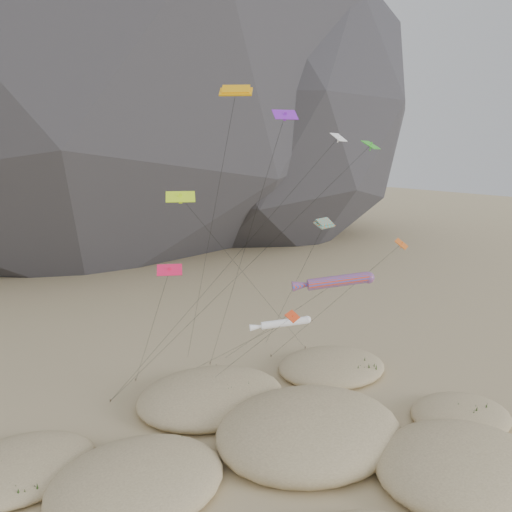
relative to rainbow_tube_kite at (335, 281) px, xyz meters
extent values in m
plane|color=#CCB789|center=(-5.35, -6.85, -13.62)|extent=(500.00, 500.00, 0.00)
ellipsoid|color=black|center=(2.65, 108.15, 46.38)|extent=(191.54, 147.29, 156.00)
ellipsoid|color=black|center=(50.65, 103.15, 24.38)|extent=(130.55, 126.41, 100.00)
ellipsoid|color=#CCB789|center=(3.86, -11.25, -12.76)|extent=(14.08, 11.96, 3.80)
ellipsoid|color=#CCB789|center=(-18.48, -0.44, -12.91)|extent=(13.24, 11.26, 3.12)
ellipsoid|color=#CCB789|center=(-3.54, -1.48, -12.62)|extent=(16.83, 14.31, 4.42)
ellipsoid|color=#CCB789|center=(10.95, -5.65, -13.16)|extent=(9.82, 8.34, 2.05)
ellipsoid|color=#CCB789|center=(-8.10, 9.05, -12.94)|extent=(15.08, 12.82, 2.98)
ellipsoid|color=#CCB789|center=(7.08, 8.98, -13.08)|extent=(12.81, 10.89, 2.38)
ellipsoid|color=#CCB789|center=(-26.01, 6.02, -13.14)|extent=(11.59, 9.85, 2.09)
ellipsoid|color=black|center=(5.77, -9.68, -12.62)|extent=(3.24, 2.77, 0.97)
ellipsoid|color=black|center=(1.23, -13.85, -12.82)|extent=(2.30, 1.97, 0.69)
ellipsoid|color=black|center=(-17.43, -0.63, -12.82)|extent=(3.09, 2.65, 0.93)
ellipsoid|color=black|center=(-14.71, 1.12, -12.92)|extent=(2.47, 2.11, 0.74)
ellipsoid|color=black|center=(-1.98, -1.65, -12.52)|extent=(3.29, 2.81, 0.99)
ellipsoid|color=black|center=(1.09, -1.91, -12.62)|extent=(2.70, 2.31, 0.81)
ellipsoid|color=black|center=(-5.73, -6.32, -12.72)|extent=(2.36, 2.02, 0.71)
ellipsoid|color=black|center=(11.77, -6.06, -13.02)|extent=(2.26, 1.94, 0.68)
ellipsoid|color=black|center=(-8.43, 7.88, -12.62)|extent=(2.94, 2.52, 0.88)
ellipsoid|color=black|center=(-5.96, 7.52, -12.72)|extent=(2.37, 2.03, 0.71)
ellipsoid|color=black|center=(9.26, 5.92, -12.92)|extent=(2.18, 1.87, 0.65)
ellipsoid|color=black|center=(5.61, 6.19, -13.02)|extent=(2.25, 1.93, 0.68)
ellipsoid|color=black|center=(-25.96, 2.51, -13.22)|extent=(2.13, 1.83, 0.64)
cylinder|color=#3F2D1E|center=(-7.79, 12.32, -13.47)|extent=(0.08, 0.08, 0.30)
cylinder|color=#3F2D1E|center=(-4.44, 17.48, -13.47)|extent=(0.08, 0.08, 0.30)
cylinder|color=#3F2D1E|center=(-4.09, 16.53, -13.47)|extent=(0.08, 0.08, 0.30)
cylinder|color=#3F2D1E|center=(3.10, 15.92, -13.47)|extent=(0.08, 0.08, 0.30)
cylinder|color=#3F2D1E|center=(3.84, 12.83, -13.47)|extent=(0.08, 0.08, 0.30)
cylinder|color=#3F2D1E|center=(-13.39, 17.54, -13.47)|extent=(0.08, 0.08, 0.30)
cylinder|color=#3F2D1E|center=(8.35, 16.04, -13.47)|extent=(0.08, 0.08, 0.30)
cylinder|color=#3F2D1E|center=(-17.00, 14.12, -13.47)|extent=(0.08, 0.08, 0.30)
cylinder|color=#F64119|center=(0.24, -0.12, 0.04)|extent=(5.49, 3.11, 1.57)
sphere|color=#F64119|center=(2.75, -1.20, 0.26)|extent=(1.05, 1.05, 1.05)
cone|color=#F64119|center=(-2.53, 1.07, -0.24)|extent=(2.44, 1.73, 1.13)
cylinder|color=black|center=(-0.84, 9.15, -6.79)|extent=(2.19, 18.55, 13.67)
cylinder|color=white|center=(-2.36, 4.50, -4.80)|extent=(4.51, 2.15, 1.03)
sphere|color=white|center=(-0.24, 3.77, -4.62)|extent=(0.75, 0.75, 0.75)
cone|color=white|center=(-4.69, 5.30, -5.02)|extent=(1.94, 1.21, 0.77)
cylinder|color=black|center=(-4.99, 10.61, -9.21)|extent=(5.29, 12.25, 8.84)
cube|color=#EA9F0C|center=(-7.52, 4.22, 15.97)|extent=(2.81, 2.39, 0.79)
cube|color=#EA9F0C|center=(-7.52, 4.22, 16.17)|extent=(2.35, 1.96, 0.77)
cylinder|color=black|center=(-6.70, 12.58, 1.18)|extent=(1.66, 16.74, 29.60)
cube|color=#DC5917|center=(1.07, 3.19, 4.61)|extent=(2.61, 1.84, 0.66)
cube|color=#DC5917|center=(1.07, 3.19, 4.83)|extent=(2.19, 1.51, 0.66)
cylinder|color=black|center=(3.02, 11.74, -4.50)|extent=(3.92, 17.12, 18.25)
cube|color=purple|center=(-4.00, 2.25, 14.17)|extent=(2.19, 1.39, 0.85)
cube|color=purple|center=(-4.00, 2.25, 14.02)|extent=(0.30, 0.33, 0.68)
cylinder|color=black|center=(-4.22, 9.86, 0.30)|extent=(0.47, 15.26, 27.75)
cube|color=#EC1649|center=(-13.76, 4.09, 1.80)|extent=(2.27, 1.72, 0.73)
cube|color=#EC1649|center=(-13.76, 4.09, 1.65)|extent=(0.30, 0.28, 0.70)
cylinder|color=black|center=(-13.57, 10.81, -5.88)|extent=(0.40, 13.47, 15.38)
cube|color=#D8530B|center=(9.33, 1.51, 2.30)|extent=(2.37, 2.15, 0.82)
cube|color=#D8530B|center=(9.33, 1.51, 2.15)|extent=(0.35, 0.35, 0.73)
cylinder|color=black|center=(6.21, 8.71, -5.63)|extent=(6.26, 14.44, 15.88)
cube|color=red|center=(-5.15, -1.02, -2.07)|extent=(1.76, 1.57, 0.62)
cube|color=red|center=(-5.15, -1.02, -2.22)|extent=(0.27, 0.27, 0.54)
cylinder|color=black|center=(-6.47, 5.65, -7.82)|extent=(2.67, 13.36, 11.51)
cube|color=#25A118|center=(8.01, 5.08, 11.87)|extent=(2.85, 2.45, 0.84)
cube|color=#25A118|center=(8.01, 5.08, 11.72)|extent=(0.36, 0.33, 0.87)
cylinder|color=black|center=(-4.49, 9.60, -0.85)|extent=(25.03, 9.07, 25.45)
cube|color=white|center=(5.20, 6.67, 12.61)|extent=(2.38, 1.99, 0.82)
cube|color=white|center=(5.20, 6.67, 12.46)|extent=(0.34, 0.34, 0.72)
cylinder|color=black|center=(-5.90, 10.40, -0.48)|extent=(22.22, 7.48, 26.20)
cube|color=#C6F419|center=(-12.31, 4.93, 7.58)|extent=(2.67, 2.04, 0.81)
cube|color=#C6F419|center=(-12.31, 4.93, 7.43)|extent=(0.34, 0.29, 0.82)
cylinder|color=black|center=(-1.98, 10.49, -2.99)|extent=(20.69, 11.15, 21.17)
camera|label=1|loc=(-26.98, -33.56, 11.05)|focal=35.00mm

